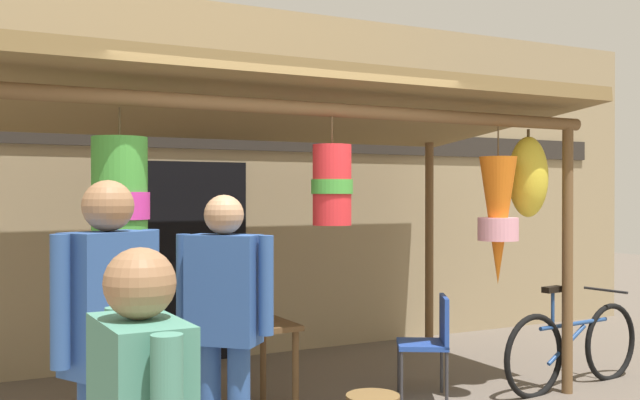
% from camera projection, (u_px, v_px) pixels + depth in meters
% --- Properties ---
extents(shop_facade, '(12.28, 0.29, 3.63)m').
position_uv_depth(shop_facade, '(175.00, 181.00, 7.37)').
color(shop_facade, '#9E8966').
rests_on(shop_facade, ground_plane).
extents(market_stall_canopy, '(4.98, 2.46, 2.56)m').
position_uv_depth(market_stall_canopy, '(290.00, 129.00, 5.88)').
color(market_stall_canopy, brown).
rests_on(market_stall_canopy, ground_plane).
extents(display_table, '(1.34, 0.71, 0.71)m').
position_uv_depth(display_table, '(202.00, 335.00, 5.41)').
color(display_table, brown).
rests_on(display_table, ground_plane).
extents(flower_heap_on_table, '(0.62, 0.43, 0.13)m').
position_uv_depth(flower_heap_on_table, '(219.00, 317.00, 5.39)').
color(flower_heap_on_table, '#D13399').
rests_on(flower_heap_on_table, display_table).
extents(folding_chair, '(0.55, 0.55, 0.84)m').
position_uv_depth(folding_chair, '(431.00, 337.00, 6.03)').
color(folding_chair, '#2347A8').
rests_on(folding_chair, ground_plane).
extents(parked_bicycle, '(1.74, 0.44, 0.92)m').
position_uv_depth(parked_bicycle, '(574.00, 347.00, 6.37)').
color(parked_bicycle, black).
rests_on(parked_bicycle, ground_plane).
extents(vendor_in_orange, '(0.45, 0.44, 1.67)m').
position_uv_depth(vendor_in_orange, '(224.00, 315.00, 4.18)').
color(vendor_in_orange, '#2D5193').
rests_on(vendor_in_orange, ground_plane).
extents(customer_foreground, '(0.54, 0.38, 1.74)m').
position_uv_depth(customer_foreground, '(108.00, 334.00, 3.37)').
color(customer_foreground, '#2D5193').
rests_on(customer_foreground, ground_plane).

